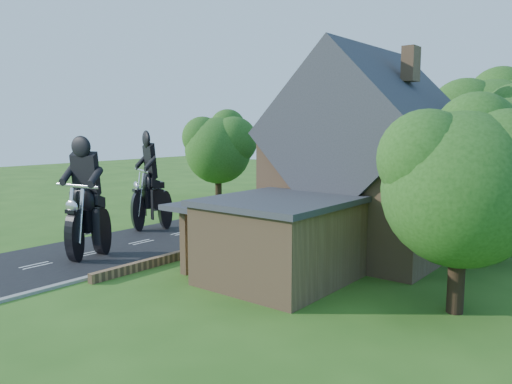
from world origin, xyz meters
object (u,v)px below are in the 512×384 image
Objects in this scene: garden_wall at (259,234)px; house at (368,166)px; annex at (278,238)px; motorcycle_lead at (89,240)px; motorcycle_follow at (152,215)px.

house reaches higher than garden_wall.
house reaches higher than annex.
garden_wall is 8.19m from annex.
motorcycle_lead reaches higher than garden_wall.
annex is 12.54m from motorcycle_follow.
motorcycle_lead is 0.97× the size of motorcycle_follow.
house is at bearing -141.43° from motorcycle_follow.
motorcycle_lead is at bearing -162.27° from annex.
motorcycle_follow is at bearing -73.74° from motorcycle_lead.
garden_wall is at bearing -120.91° from motorcycle_lead.
motorcycle_lead is (-3.56, -8.72, 0.68)m from garden_wall.
house is at bearing 84.76° from annex.
motorcycle_follow is (-12.68, -3.44, -3.43)m from house.
motorcycle_follow is (-2.92, 6.28, 0.03)m from motorcycle_lead.
garden_wall is at bearing -135.98° from motorcycle_follow.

